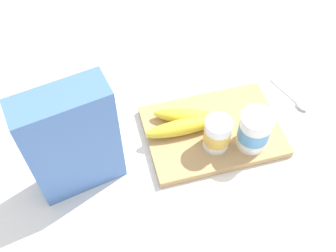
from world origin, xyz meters
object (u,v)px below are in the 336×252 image
at_px(yogurt_cup_front, 254,131).
at_px(cereal_box, 72,142).
at_px(cutting_board, 213,131).
at_px(banana_bunch, 186,122).
at_px(yogurt_cup_back, 217,134).
at_px(spoon, 294,100).

bearing_deg(yogurt_cup_front, cereal_box, -3.38).
xyz_separation_m(cutting_board, cereal_box, (0.32, 0.04, 0.13)).
distance_m(yogurt_cup_front, banana_bunch, 0.16).
bearing_deg(banana_bunch, cutting_board, 160.02).
bearing_deg(cereal_box, yogurt_cup_back, 167.70).
height_order(cutting_board, cereal_box, cereal_box).
distance_m(yogurt_cup_back, banana_bunch, 0.09).
relative_size(cutting_board, yogurt_cup_front, 3.22).
bearing_deg(spoon, banana_bunch, 3.94).
bearing_deg(yogurt_cup_front, yogurt_cup_back, -11.69).
bearing_deg(yogurt_cup_front, cutting_board, -40.35).
xyz_separation_m(yogurt_cup_back, banana_bunch, (0.05, -0.07, -0.02)).
distance_m(banana_bunch, spoon, 0.30).
bearing_deg(banana_bunch, spoon, -176.06).
bearing_deg(cereal_box, banana_bunch, -177.78).
distance_m(cutting_board, cereal_box, 0.34).
xyz_separation_m(yogurt_cup_front, banana_bunch, (0.13, -0.08, -0.03)).
distance_m(cutting_board, spoon, 0.24).
height_order(cutting_board, spoon, cutting_board).
height_order(cutting_board, yogurt_cup_back, yogurt_cup_back).
distance_m(cutting_board, yogurt_cup_front, 0.11).
bearing_deg(spoon, yogurt_cup_front, 32.34).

